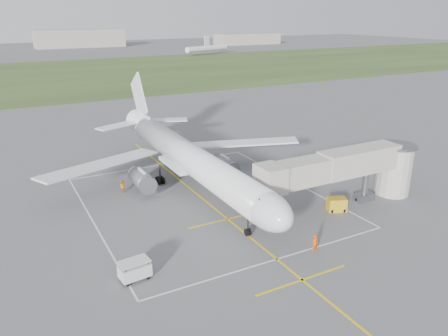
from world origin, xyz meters
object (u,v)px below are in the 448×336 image
baggage_cart (135,270)px  ramp_worker_wing (123,186)px  airliner (189,158)px  jet_bridge (354,168)px  ramp_worker_nose (315,244)px  gpu_unit (337,205)px

baggage_cart → ramp_worker_wing: bearing=71.0°
airliner → jet_bridge: 21.22m
baggage_cart → airliner: bearing=46.9°
jet_bridge → baggage_cart: size_ratio=8.20×
baggage_cart → ramp_worker_nose: 17.79m
baggage_cart → ramp_worker_nose: size_ratio=1.49×
airliner → jet_bridge: airliner is taller
ramp_worker_nose → ramp_worker_wing: 27.62m
gpu_unit → ramp_worker_wing: size_ratio=1.61×
gpu_unit → ramp_worker_nose: 10.79m
gpu_unit → ramp_worker_wing: bearing=162.0°
baggage_cart → ramp_worker_wing: size_ratio=1.78×
baggage_cart → ramp_worker_wing: (4.77, 20.66, -0.16)m
jet_bridge → gpu_unit: jet_bridge is taller
gpu_unit → ramp_worker_nose: size_ratio=1.35×
gpu_unit → ramp_worker_nose: bearing=-120.7°
jet_bridge → ramp_worker_nose: bearing=-148.2°
baggage_cart → jet_bridge: bearing=0.4°
airliner → baggage_cart: airliner is taller
jet_bridge → baggage_cart: jet_bridge is taller
jet_bridge → ramp_worker_wing: size_ratio=14.60×
airliner → baggage_cart: (-13.22, -17.50, -3.43)m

